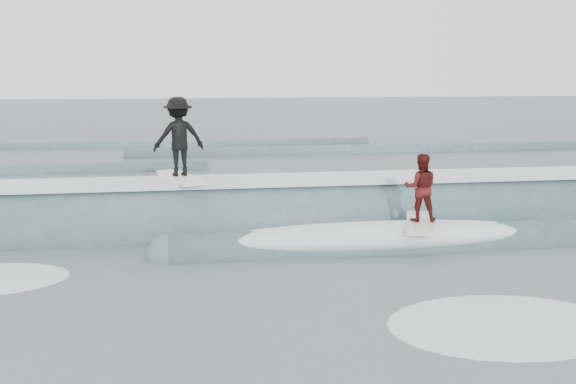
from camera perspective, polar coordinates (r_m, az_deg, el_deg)
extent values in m
plane|color=#384752|center=(12.12, 2.15, -7.80)|extent=(160.00, 160.00, 0.00)
cylinder|color=#395460|center=(15.96, -0.53, -3.22)|extent=(21.91, 2.29, 2.29)
cylinder|color=#395460|center=(14.25, 7.93, -5.04)|extent=(9.00, 1.02, 1.02)
sphere|color=#395460|center=(13.71, -10.53, -5.77)|extent=(1.02, 1.02, 1.02)
sphere|color=#395460|center=(16.09, 23.53, -4.02)|extent=(1.02, 1.02, 1.02)
cube|color=white|center=(15.71, -0.54, 1.09)|extent=(18.00, 1.30, 0.14)
ellipsoid|color=white|center=(14.17, 7.96, -3.88)|extent=(7.60, 1.30, 0.60)
cube|color=white|center=(15.55, -9.58, 1.28)|extent=(1.20, 2.07, 0.10)
imported|color=black|center=(15.42, -9.69, 4.88)|extent=(1.34, 0.96, 1.86)
cube|color=silver|center=(14.40, 11.59, -2.70)|extent=(1.17, 2.07, 0.10)
imported|color=#45100D|center=(14.24, 11.71, 0.40)|extent=(0.83, 0.72, 1.48)
ellipsoid|color=white|center=(10.64, 18.68, -11.09)|extent=(4.38, 2.99, 0.10)
cylinder|color=#395460|center=(30.60, 6.67, 3.46)|extent=(22.00, 0.80, 0.80)
cylinder|color=#395460|center=(33.55, -11.40, 3.96)|extent=(22.00, 0.60, 0.60)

